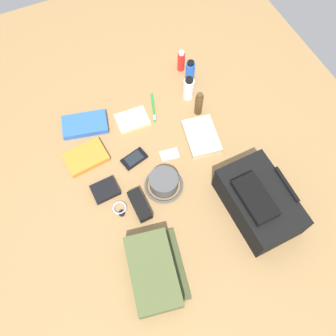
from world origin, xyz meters
The scene contains 18 objects.
ground_plane centered at (0.00, 0.00, -0.01)m, with size 2.64×2.02×0.02m, color olive.
backpack centered at (0.31, 0.27, 0.07)m, with size 0.37×0.24×0.17m.
toiletry_pouch centered at (0.38, -0.23, 0.04)m, with size 0.32×0.26×0.08m.
bucket_hat centered at (0.05, -0.04, 0.03)m, with size 0.17×0.17×0.07m.
sunscreen_spray centered at (-0.52, 0.31, 0.06)m, with size 0.04×0.04×0.12m.
deodorant_spray centered at (-0.43, 0.32, 0.06)m, with size 0.05×0.05×0.14m.
toothpaste_tube centered at (-0.34, 0.27, 0.06)m, with size 0.05×0.05×0.13m.
cologne_bottle centered at (-0.24, 0.27, 0.07)m, with size 0.04×0.04×0.14m.
paperback_novel centered at (-0.39, -0.26, 0.01)m, with size 0.17×0.23×0.03m.
travel_guidebook centered at (-0.22, -0.31, 0.01)m, with size 0.14×0.19×0.03m.
cell_phone centered at (-0.12, -0.11, 0.01)m, with size 0.09×0.12×0.01m.
media_player centered at (-0.08, 0.04, 0.01)m, with size 0.06×0.09×0.01m.
wristwatch centered at (0.08, -0.26, 0.01)m, with size 0.07×0.06×0.01m.
toothbrush centered at (-0.34, 0.08, 0.01)m, with size 0.16×0.06×0.02m.
wallet centered at (-0.03, -0.29, 0.01)m, with size 0.09×0.11×0.02m, color black.
notepad centered at (-0.32, -0.04, 0.01)m, with size 0.11×0.15×0.02m, color beige.
folded_towel centered at (-0.09, 0.21, 0.02)m, with size 0.20×0.14×0.04m, color #C6B289.
sunglasses_case centered at (0.10, -0.18, 0.02)m, with size 0.14×0.06×0.04m, color black.
Camera 1 is at (0.63, -0.29, 1.42)m, focal length 37.83 mm.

